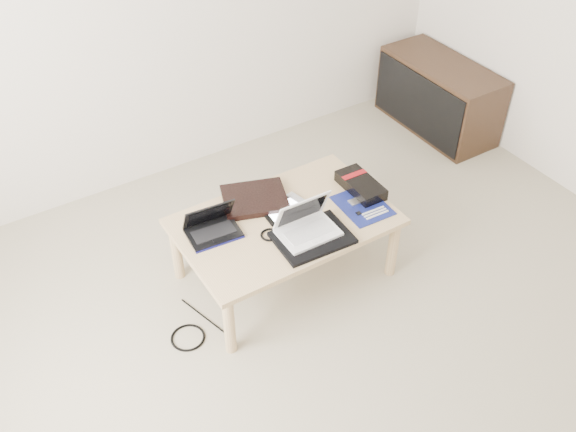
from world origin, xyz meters
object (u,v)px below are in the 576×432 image
white_laptop (306,225)px  gpu_box (361,185)px  media_cabinet (438,96)px  netbook (212,227)px  coffee_table (285,227)px

white_laptop → gpu_box: bearing=17.7°
media_cabinet → white_laptop: white_laptop is taller
media_cabinet → gpu_box: bearing=-150.1°
white_laptop → gpu_box: white_laptop is taller
gpu_box → white_laptop: bearing=-162.3°
netbook → white_laptop: (0.39, -0.26, 0.02)m
media_cabinet → netbook: size_ratio=3.27×
coffee_table → media_cabinet: bearing=22.3°
coffee_table → white_laptop: size_ratio=3.73×
netbook → white_laptop: 0.47m
coffee_table → gpu_box: bearing=-1.1°
coffee_table → gpu_box: 0.49m
netbook → white_laptop: size_ratio=0.93×
coffee_table → gpu_box: (0.48, -0.01, 0.08)m
coffee_table → gpu_box: gpu_box is taller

